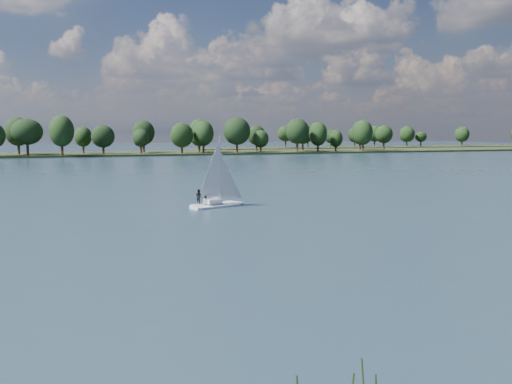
% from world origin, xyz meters
% --- Properties ---
extents(ground, '(700.00, 700.00, 0.00)m').
position_xyz_m(ground, '(0.00, 100.00, 0.00)').
color(ground, '#233342').
rests_on(ground, ground).
extents(far_shore, '(660.00, 40.00, 1.50)m').
position_xyz_m(far_shore, '(0.00, 212.00, 0.00)').
color(far_shore, black).
rests_on(far_shore, ground).
extents(far_shore_back, '(220.00, 30.00, 1.40)m').
position_xyz_m(far_shore_back, '(160.00, 260.00, 0.00)').
color(far_shore_back, black).
rests_on(far_shore_back, ground).
extents(sailboat, '(7.06, 4.21, 8.99)m').
position_xyz_m(sailboat, '(-2.58, 45.30, 2.51)').
color(sailboat, silver).
rests_on(sailboat, ground).
extents(treeline, '(562.81, 74.17, 18.22)m').
position_xyz_m(treeline, '(-15.27, 208.01, 8.09)').
color(treeline, black).
rests_on(treeline, ground).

